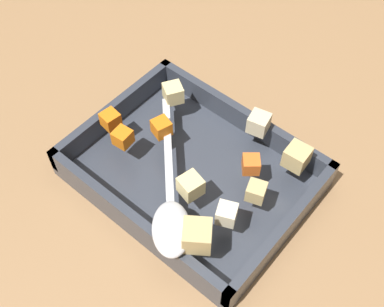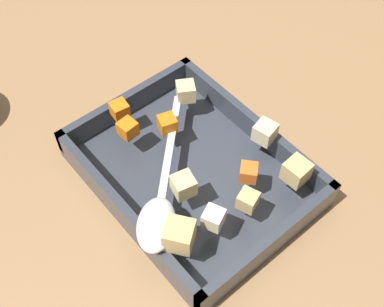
{
  "view_description": "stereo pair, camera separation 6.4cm",
  "coord_description": "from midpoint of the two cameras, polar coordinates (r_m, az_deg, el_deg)",
  "views": [
    {
      "loc": [
        0.23,
        -0.29,
        0.57
      ],
      "look_at": [
        -0.01,
        -0.01,
        0.06
      ],
      "focal_mm": 45.45,
      "sensor_mm": 36.0,
      "label": 1
    },
    {
      "loc": [
        0.28,
        -0.25,
        0.57
      ],
      "look_at": [
        -0.01,
        -0.01,
        0.06
      ],
      "focal_mm": 45.45,
      "sensor_mm": 36.0,
      "label": 2
    }
  ],
  "objects": [
    {
      "name": "potato_chunk_near_spoon",
      "position": [
        0.58,
        0.97,
        -7.33
      ],
      "size": [
        0.03,
        0.03,
        0.02
      ],
      "primitive_type": "cube",
      "rotation": [
        0.0,
        0.0,
        0.42
      ],
      "color": "beige",
      "rests_on": "baking_dish"
    },
    {
      "name": "ground_plane",
      "position": [
        0.68,
        -1.49,
        -3.53
      ],
      "size": [
        4.0,
        4.0,
        0.0
      ],
      "primitive_type": "plane",
      "color": "#936D47"
    },
    {
      "name": "serving_spoon",
      "position": [
        0.59,
        -5.61,
        -7.85
      ],
      "size": [
        0.19,
        0.2,
        0.02
      ],
      "rotation": [
        0.0,
        0.0,
        2.34
      ],
      "color": "silver",
      "rests_on": "baking_dish"
    },
    {
      "name": "baking_dish",
      "position": [
        0.67,
        -2.7,
        -2.53
      ],
      "size": [
        0.31,
        0.24,
        0.05
      ],
      "color": "#333842",
      "rests_on": "ground_plane"
    },
    {
      "name": "carrot_chunk_near_left",
      "position": [
        0.66,
        -10.87,
        1.69
      ],
      "size": [
        0.02,
        0.02,
        0.02
      ],
      "primitive_type": "cube",
      "rotation": [
        0.0,
        0.0,
        3.24
      ],
      "color": "orange",
      "rests_on": "baking_dish"
    },
    {
      "name": "potato_chunk_under_handle",
      "position": [
        0.57,
        -2.64,
        -9.85
      ],
      "size": [
        0.05,
        0.05,
        0.03
      ],
      "primitive_type": "cube",
      "rotation": [
        0.0,
        0.0,
        2.2
      ],
      "color": "tan",
      "rests_on": "baking_dish"
    },
    {
      "name": "potato_chunk_corner_se",
      "position": [
        0.6,
        -3.18,
        -4.03
      ],
      "size": [
        0.03,
        0.03,
        0.03
      ],
      "primitive_type": "cube",
      "rotation": [
        0.0,
        0.0,
        1.34
      ],
      "color": "#E0CC89",
      "rests_on": "baking_dish"
    },
    {
      "name": "potato_chunk_front_center",
      "position": [
        0.6,
        4.46,
        -4.78
      ],
      "size": [
        0.03,
        0.03,
        0.02
      ],
      "primitive_type": "cube",
      "rotation": [
        0.0,
        0.0,
        5.05
      ],
      "color": "tan",
      "rests_on": "baking_dish"
    },
    {
      "name": "potato_chunk_mid_left",
      "position": [
        0.7,
        -4.84,
        6.93
      ],
      "size": [
        0.04,
        0.04,
        0.03
      ],
      "primitive_type": "cube",
      "rotation": [
        0.0,
        0.0,
        4.18
      ],
      "color": "#E0CC89",
      "rests_on": "baking_dish"
    },
    {
      "name": "carrot_chunk_mid_right",
      "position": [
        0.68,
        -12.19,
        3.74
      ],
      "size": [
        0.03,
        0.03,
        0.02
      ],
      "primitive_type": "cube",
      "rotation": [
        0.0,
        0.0,
        6.15
      ],
      "color": "orange",
      "rests_on": "baking_dish"
    },
    {
      "name": "carrot_chunk_back_center",
      "position": [
        0.62,
        4.07,
        -1.48
      ],
      "size": [
        0.03,
        0.03,
        0.02
      ],
      "primitive_type": "cube",
      "rotation": [
        0.0,
        0.0,
        3.85
      ],
      "color": "orange",
      "rests_on": "baking_dish"
    },
    {
      "name": "carrot_chunk_corner_sw",
      "position": [
        0.66,
        -6.23,
        2.98
      ],
      "size": [
        0.03,
        0.03,
        0.02
      ],
      "primitive_type": "cube",
      "rotation": [
        0.0,
        0.0,
        4.41
      ],
      "color": "orange",
      "rests_on": "baking_dish"
    },
    {
      "name": "potato_chunk_center",
      "position": [
        0.63,
        9.44,
        -0.57
      ],
      "size": [
        0.03,
        0.03,
        0.03
      ],
      "primitive_type": "cube",
      "rotation": [
        0.0,
        0.0,
        3.2
      ],
      "color": "tan",
      "rests_on": "baking_dish"
    },
    {
      "name": "potato_chunk_near_right",
      "position": [
        0.66,
        5.15,
        3.41
      ],
      "size": [
        0.03,
        0.03,
        0.03
      ],
      "primitive_type": "cube",
      "rotation": [
        0.0,
        0.0,
        1.79
      ],
      "color": "beige",
      "rests_on": "baking_dish"
    }
  ]
}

